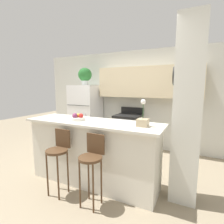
{
  "coord_description": "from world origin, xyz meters",
  "views": [
    {
      "loc": [
        1.52,
        -2.37,
        1.63
      ],
      "look_at": [
        0.0,
        0.73,
        1.12
      ],
      "focal_mm": 28.0,
      "sensor_mm": 36.0,
      "label": 1
    }
  ],
  "objects_px": {
    "trash_bin": "(100,141)",
    "bar_stool_right": "(92,160)",
    "fruit_bowl": "(78,118)",
    "potted_plant_on_fridge": "(85,75)",
    "orchid_vase": "(143,120)",
    "bar_stool_left": "(59,152)",
    "refrigerator": "(86,115)",
    "stove_range": "(128,132)"
  },
  "relations": [
    {
      "from": "bar_stool_right",
      "to": "bar_stool_left",
      "type": "bearing_deg",
      "value": 180.0
    },
    {
      "from": "refrigerator",
      "to": "stove_range",
      "type": "xyz_separation_m",
      "value": [
        1.27,
        0.04,
        -0.37
      ]
    },
    {
      "from": "fruit_bowl",
      "to": "trash_bin",
      "type": "distance_m",
      "value": 1.83
    },
    {
      "from": "potted_plant_on_fridge",
      "to": "orchid_vase",
      "type": "distance_m",
      "value": 2.87
    },
    {
      "from": "refrigerator",
      "to": "orchid_vase",
      "type": "bearing_deg",
      "value": -38.47
    },
    {
      "from": "bar_stool_left",
      "to": "refrigerator",
      "type": "bearing_deg",
      "value": 114.96
    },
    {
      "from": "bar_stool_right",
      "to": "fruit_bowl",
      "type": "xyz_separation_m",
      "value": [
        -0.55,
        0.44,
        0.46
      ]
    },
    {
      "from": "stove_range",
      "to": "potted_plant_on_fridge",
      "type": "distance_m",
      "value": 1.94
    },
    {
      "from": "bar_stool_left",
      "to": "orchid_vase",
      "type": "distance_m",
      "value": 1.34
    },
    {
      "from": "trash_bin",
      "to": "bar_stool_right",
      "type": "bearing_deg",
      "value": -62.54
    },
    {
      "from": "stove_range",
      "to": "trash_bin",
      "type": "bearing_deg",
      "value": -156.67
    },
    {
      "from": "refrigerator",
      "to": "bar_stool_right",
      "type": "distance_m",
      "value": 2.73
    },
    {
      "from": "refrigerator",
      "to": "stove_range",
      "type": "height_order",
      "value": "refrigerator"
    },
    {
      "from": "orchid_vase",
      "to": "fruit_bowl",
      "type": "xyz_separation_m",
      "value": [
        -1.1,
        -0.04,
        -0.05
      ]
    },
    {
      "from": "bar_stool_left",
      "to": "trash_bin",
      "type": "distance_m",
      "value": 2.05
    },
    {
      "from": "orchid_vase",
      "to": "fruit_bowl",
      "type": "bearing_deg",
      "value": -177.97
    },
    {
      "from": "bar_stool_right",
      "to": "orchid_vase",
      "type": "bearing_deg",
      "value": 41.06
    },
    {
      "from": "stove_range",
      "to": "bar_stool_right",
      "type": "relative_size",
      "value": 1.09
    },
    {
      "from": "trash_bin",
      "to": "potted_plant_on_fridge",
      "type": "bearing_deg",
      "value": 157.45
    },
    {
      "from": "bar_stool_right",
      "to": "fruit_bowl",
      "type": "height_order",
      "value": "fruit_bowl"
    },
    {
      "from": "bar_stool_left",
      "to": "bar_stool_right",
      "type": "xyz_separation_m",
      "value": [
        0.59,
        0.0,
        0.0
      ]
    },
    {
      "from": "fruit_bowl",
      "to": "potted_plant_on_fridge",
      "type": "bearing_deg",
      "value": 121.18
    },
    {
      "from": "bar_stool_left",
      "to": "fruit_bowl",
      "type": "bearing_deg",
      "value": 84.84
    },
    {
      "from": "potted_plant_on_fridge",
      "to": "trash_bin",
      "type": "relative_size",
      "value": 1.25
    },
    {
      "from": "refrigerator",
      "to": "potted_plant_on_fridge",
      "type": "distance_m",
      "value": 1.1
    },
    {
      "from": "refrigerator",
      "to": "fruit_bowl",
      "type": "xyz_separation_m",
      "value": [
        1.06,
        -1.76,
        0.28
      ]
    },
    {
      "from": "stove_range",
      "to": "bar_stool_left",
      "type": "xyz_separation_m",
      "value": [
        -0.25,
        -2.24,
        0.19
      ]
    },
    {
      "from": "bar_stool_left",
      "to": "trash_bin",
      "type": "bearing_deg",
      "value": 102.32
    },
    {
      "from": "potted_plant_on_fridge",
      "to": "bar_stool_right",
      "type": "bearing_deg",
      "value": -53.77
    },
    {
      "from": "potted_plant_on_fridge",
      "to": "trash_bin",
      "type": "height_order",
      "value": "potted_plant_on_fridge"
    },
    {
      "from": "orchid_vase",
      "to": "bar_stool_right",
      "type": "bearing_deg",
      "value": -138.94
    },
    {
      "from": "refrigerator",
      "to": "orchid_vase",
      "type": "distance_m",
      "value": 2.78
    },
    {
      "from": "refrigerator",
      "to": "trash_bin",
      "type": "height_order",
      "value": "refrigerator"
    },
    {
      "from": "refrigerator",
      "to": "potted_plant_on_fridge",
      "type": "xyz_separation_m",
      "value": [
        -0.0,
        0.0,
        1.1
      ]
    },
    {
      "from": "bar_stool_left",
      "to": "bar_stool_right",
      "type": "height_order",
      "value": "same"
    },
    {
      "from": "refrigerator",
      "to": "potted_plant_on_fridge",
      "type": "height_order",
      "value": "potted_plant_on_fridge"
    },
    {
      "from": "potted_plant_on_fridge",
      "to": "fruit_bowl",
      "type": "relative_size",
      "value": 2.1
    },
    {
      "from": "bar_stool_left",
      "to": "potted_plant_on_fridge",
      "type": "distance_m",
      "value": 2.74
    },
    {
      "from": "fruit_bowl",
      "to": "stove_range",
      "type": "bearing_deg",
      "value": 83.39
    },
    {
      "from": "potted_plant_on_fridge",
      "to": "trash_bin",
      "type": "xyz_separation_m",
      "value": [
        0.6,
        -0.25,
        -1.74
      ]
    },
    {
      "from": "bar_stool_left",
      "to": "orchid_vase",
      "type": "bearing_deg",
      "value": 22.87
    },
    {
      "from": "orchid_vase",
      "to": "stove_range",
      "type": "bearing_deg",
      "value": 116.83
    }
  ]
}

